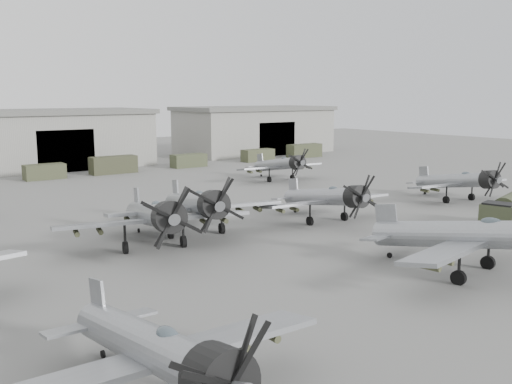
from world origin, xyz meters
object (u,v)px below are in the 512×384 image
at_px(aircraft_near_0, 159,352).
at_px(aircraft_near_1, 479,236).
at_px(aircraft_mid_3, 461,181).
at_px(aircraft_mid_2, 329,198).
at_px(aircraft_mid_1, 197,204).
at_px(aircraft_far_1, 282,164).
at_px(aircraft_extra_35, 155,216).
at_px(fuel_tanker, 508,210).

xyz_separation_m(aircraft_near_0, aircraft_near_1, (22.21, 2.37, 0.22)).
bearing_deg(aircraft_mid_3, aircraft_mid_2, -173.38).
height_order(aircraft_mid_1, aircraft_mid_2, aircraft_mid_1).
distance_m(aircraft_mid_2, aircraft_mid_3, 17.68).
height_order(aircraft_mid_1, aircraft_mid_3, aircraft_mid_1).
relative_size(aircraft_mid_3, aircraft_far_1, 1.01).
height_order(aircraft_mid_2, aircraft_mid_3, aircraft_mid_2).
height_order(aircraft_mid_3, aircraft_far_1, aircraft_mid_3).
bearing_deg(aircraft_extra_35, aircraft_mid_1, 35.94).
relative_size(aircraft_mid_1, aircraft_mid_3, 1.16).
distance_m(aircraft_near_0, aircraft_near_1, 22.34).
bearing_deg(fuel_tanker, aircraft_far_1, 70.23).
distance_m(aircraft_mid_3, aircraft_extra_35, 33.56).
xyz_separation_m(aircraft_mid_2, fuel_tanker, (9.68, -10.53, -0.57)).
distance_m(aircraft_near_1, aircraft_far_1, 39.99).
relative_size(aircraft_near_1, fuel_tanker, 1.80).
relative_size(aircraft_mid_1, aircraft_mid_2, 1.13).
bearing_deg(aircraft_mid_1, fuel_tanker, -18.67).
bearing_deg(aircraft_far_1, aircraft_extra_35, -138.25).
relative_size(aircraft_near_1, aircraft_mid_3, 1.18).
xyz_separation_m(aircraft_mid_3, fuel_tanker, (-7.99, -9.67, -0.51)).
relative_size(aircraft_mid_3, aircraft_extra_35, 0.87).
relative_size(aircraft_mid_1, aircraft_far_1, 1.17).
bearing_deg(aircraft_extra_35, aircraft_mid_2, 10.47).
bearing_deg(aircraft_mid_1, aircraft_near_0, -109.98).
bearing_deg(aircraft_mid_3, aircraft_near_1, -134.49).
distance_m(aircraft_mid_1, aircraft_mid_2, 11.68).
relative_size(aircraft_near_1, aircraft_extra_35, 1.02).
height_order(aircraft_near_0, aircraft_mid_3, aircraft_near_0).
relative_size(aircraft_far_1, aircraft_extra_35, 0.85).
xyz_separation_m(aircraft_mid_1, aircraft_far_1, (23.33, 18.45, -0.37)).
xyz_separation_m(aircraft_near_1, aircraft_far_1, (14.98, 37.08, -0.40)).
xyz_separation_m(aircraft_near_1, aircraft_mid_1, (-8.36, 18.63, -0.04)).
bearing_deg(aircraft_far_1, aircraft_mid_3, -69.85).
relative_size(aircraft_mid_2, aircraft_extra_35, 0.89).
xyz_separation_m(aircraft_near_0, aircraft_mid_2, (25.22, 18.32, -0.10)).
relative_size(aircraft_mid_1, aircraft_extra_35, 1.00).
bearing_deg(aircraft_mid_1, aircraft_extra_35, -144.06).
height_order(aircraft_near_1, aircraft_mid_2, aircraft_near_1).
bearing_deg(aircraft_mid_2, aircraft_near_1, -93.90).
bearing_deg(aircraft_far_1, aircraft_near_1, -106.37).
distance_m(aircraft_near_1, aircraft_mid_3, 25.60).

